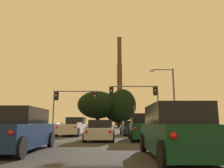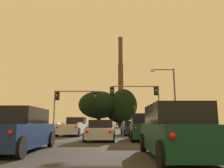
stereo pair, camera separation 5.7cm
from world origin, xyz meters
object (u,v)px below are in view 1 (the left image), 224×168
(sedan_right_lane_front, at_px, (131,128))
(traffic_light_overhead_right, at_px, (141,96))
(suv_right_lane_second, at_px, (144,127))
(street_lamp, at_px, (170,93))
(suv_right_lane_third, at_px, (177,132))
(sedan_center_lane_second, at_px, (101,131))
(traffic_light_far_right, at_px, (134,113))
(suv_left_lane_third, at_px, (18,130))
(smokestack, at_px, (120,89))
(traffic_light_overhead_left, at_px, (69,100))
(pickup_truck_left_lane_front, at_px, (73,127))

(sedan_right_lane_front, distance_m, traffic_light_overhead_right, 7.39)
(suv_right_lane_second, bearing_deg, traffic_light_overhead_right, 84.66)
(traffic_light_overhead_right, xyz_separation_m, street_lamp, (3.07, -2.75, 0.09))
(suv_right_lane_third, xyz_separation_m, traffic_light_overhead_right, (1.77, 21.05, 3.87))
(sedan_center_lane_second, xyz_separation_m, traffic_light_far_right, (6.72, 41.19, 3.19))
(suv_right_lane_second, distance_m, suv_left_lane_third, 9.13)
(suv_right_lane_second, xyz_separation_m, traffic_light_overhead_right, (1.70, 12.76, 3.87))
(sedan_right_lane_front, xyz_separation_m, suv_left_lane_third, (-6.10, -13.45, 0.23))
(sedan_center_lane_second, bearing_deg, smokestack, 88.10)
(suv_right_lane_third, relative_size, suv_right_lane_second, 0.99)
(suv_left_lane_third, xyz_separation_m, traffic_light_overhead_right, (8.10, 19.27, 3.87))
(sedan_center_lane_second, height_order, suv_left_lane_third, suv_left_lane_third)
(sedan_right_lane_front, bearing_deg, traffic_light_overhead_left, 139.35)
(traffic_light_overhead_right, relative_size, street_lamp, 0.85)
(sedan_right_lane_front, distance_m, traffic_light_far_right, 34.52)
(suv_left_lane_third, bearing_deg, street_lamp, 55.60)
(suv_right_lane_second, distance_m, traffic_light_overhead_left, 15.73)
(pickup_truck_left_lane_front, relative_size, sedan_right_lane_front, 1.17)
(sedan_center_lane_second, relative_size, suv_right_lane_third, 0.96)
(pickup_truck_left_lane_front, distance_m, traffic_light_overhead_left, 7.81)
(pickup_truck_left_lane_front, relative_size, suv_right_lane_second, 1.12)
(suv_left_lane_third, bearing_deg, traffic_light_overhead_left, 94.52)
(traffic_light_overhead_right, bearing_deg, pickup_truck_left_lane_front, -140.92)
(traffic_light_far_right, distance_m, street_lamp, 31.12)
(sedan_center_lane_second, distance_m, suv_right_lane_third, 8.75)
(pickup_truck_left_lane_front, relative_size, traffic_light_far_right, 0.95)
(sedan_center_lane_second, distance_m, traffic_light_overhead_right, 14.33)
(sedan_center_lane_second, bearing_deg, traffic_light_far_right, 81.82)
(pickup_truck_left_lane_front, height_order, traffic_light_overhead_left, traffic_light_overhead_left)
(suv_right_lane_third, xyz_separation_m, sedan_right_lane_front, (-0.23, 15.24, -0.23))
(traffic_light_far_right, bearing_deg, sedan_right_lane_front, -96.52)
(suv_right_lane_third, bearing_deg, smokestack, 89.19)
(suv_right_lane_second, relative_size, traffic_light_overhead_left, 0.83)
(suv_right_lane_third, distance_m, sedan_right_lane_front, 15.24)
(sedan_right_lane_front, bearing_deg, suv_left_lane_third, -116.73)
(suv_right_lane_third, xyz_separation_m, suv_right_lane_second, (0.06, 8.30, 0.00))
(sedan_right_lane_front, xyz_separation_m, traffic_light_overhead_right, (2.00, 5.82, 4.10))
(suv_right_lane_second, xyz_separation_m, traffic_light_far_right, (3.61, 41.09, 2.96))
(street_lamp, bearing_deg, sedan_right_lane_front, -148.83)
(sedan_center_lane_second, height_order, smokestack, smokestack)
(suv_right_lane_third, xyz_separation_m, smokestack, (3.47, 133.25, 22.14))
(pickup_truck_left_lane_front, distance_m, traffic_light_far_right, 36.25)
(traffic_light_far_right, distance_m, traffic_light_overhead_right, 28.41)
(suv_right_lane_second, xyz_separation_m, traffic_light_overhead_left, (-8.06, 13.08, 3.37))
(sedan_right_lane_front, height_order, traffic_light_overhead_left, traffic_light_overhead_left)
(pickup_truck_left_lane_front, relative_size, suv_left_lane_third, 1.13)
(smokestack, bearing_deg, traffic_light_far_right, -89.86)
(traffic_light_overhead_left, relative_size, smokestack, 0.10)
(suv_left_lane_third, bearing_deg, suv_right_lane_second, 45.19)
(sedan_center_lane_second, height_order, street_lamp, street_lamp)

